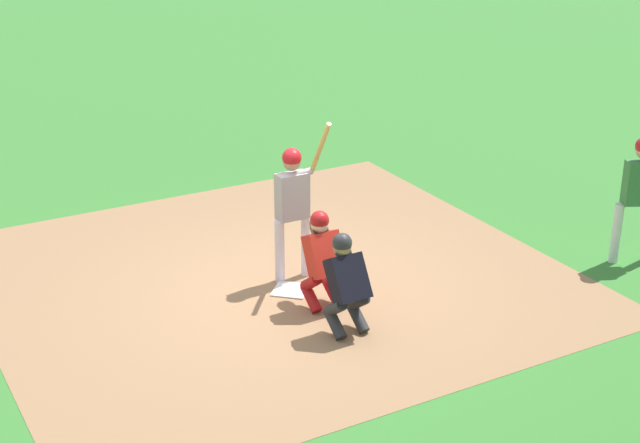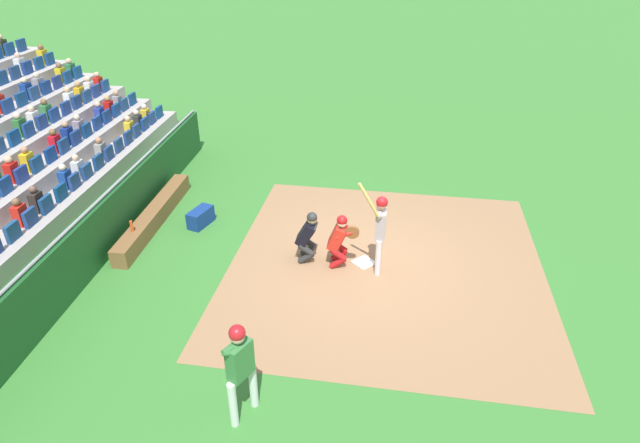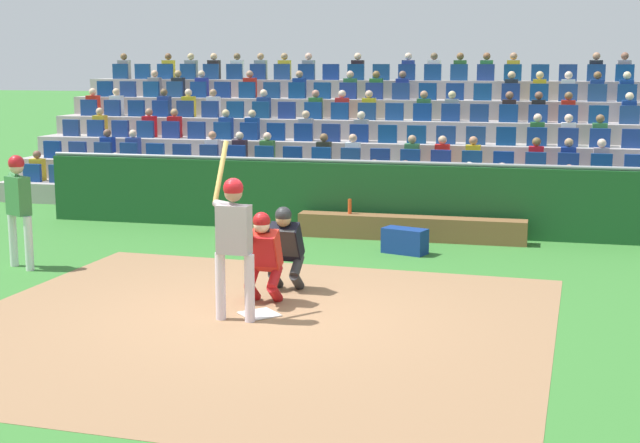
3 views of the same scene
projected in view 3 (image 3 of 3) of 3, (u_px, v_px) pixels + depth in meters
The scene contains 12 objects.
ground_plane at pixel (259, 315), 11.81m from camera, with size 160.00×160.00×0.00m, color #35742E.
infield_dirt_patch at pixel (247, 326), 11.33m from camera, with size 7.46×7.05×0.01m, color #916A49.
home_plate_marker at pixel (259, 314), 11.81m from camera, with size 0.44×0.44×0.02m, color white.
batter_at_plate at pixel (233, 232), 11.37m from camera, with size 0.57×0.64×2.26m.
catcher_crouching at pixel (262, 252), 12.26m from camera, with size 0.46×0.71×1.29m.
home_plate_umpire at pixel (286, 244), 12.93m from camera, with size 0.47×0.50×1.26m.
dugout_wall at pixel (353, 197), 17.46m from camera, with size 12.65×0.24×1.41m.
dugout_bench at pixel (411, 228), 16.74m from camera, with size 4.22×0.40×0.44m, color brown.
water_bottle_on_bench at pixel (350, 206), 16.98m from camera, with size 0.07×0.07×0.28m, color #DE481C.
equipment_duffel_bag at pixel (405, 241), 15.56m from camera, with size 0.75×0.36×0.44m, color navy.
on_deck_batter at pixel (18, 199), 14.30m from camera, with size 0.59×0.41×1.82m.
bleacher_stand at pixel (397, 152), 22.49m from camera, with size 17.80×5.79×3.48m.
Camera 3 is at (-3.48, 10.90, 3.28)m, focal length 50.82 mm.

